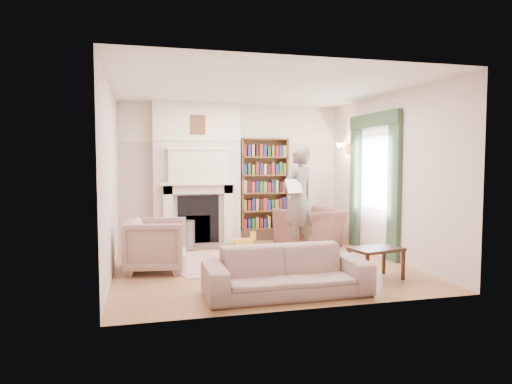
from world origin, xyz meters
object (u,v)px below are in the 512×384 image
object	(u,v)px
armchair_left	(156,245)
rocking_horse	(244,245)
sofa	(287,271)
paraffin_heater	(188,235)
coffee_table	(376,263)
armchair_reading	(310,228)
man_reading	(298,200)
bookcase	(264,184)

from	to	relation	value
armchair_left	rocking_horse	xyz separation A→B (m)	(1.49, 0.62, -0.18)
sofa	paraffin_heater	world-z (taller)	sofa
rocking_horse	coffee_table	bearing A→B (deg)	-54.14
paraffin_heater	armchair_reading	bearing A→B (deg)	-5.90
sofa	man_reading	xyz separation A→B (m)	(0.98, 2.34, 0.67)
armchair_reading	man_reading	size ratio (longest dim) A/B	0.58
paraffin_heater	rocking_horse	size ratio (longest dim) A/B	1.12
rocking_horse	sofa	bearing A→B (deg)	-91.72
rocking_horse	paraffin_heater	bearing A→B (deg)	130.48
armchair_reading	paraffin_heater	bearing A→B (deg)	-23.22
man_reading	coffee_table	distance (m)	2.13
armchair_reading	rocking_horse	xyz separation A→B (m)	(-1.46, -0.67, -0.15)
armchair_left	rocking_horse	bearing A→B (deg)	-58.90
man_reading	sofa	bearing A→B (deg)	39.30
armchair_left	sofa	bearing A→B (deg)	-128.76
sofa	bookcase	bearing A→B (deg)	78.94
paraffin_heater	sofa	bearing A→B (deg)	-74.32
sofa	rocking_horse	bearing A→B (deg)	91.02
armchair_reading	coffee_table	distance (m)	2.54
bookcase	paraffin_heater	bearing A→B (deg)	-159.22
armchair_left	coffee_table	size ratio (longest dim) A/B	1.24
bookcase	rocking_horse	world-z (taller)	bookcase
bookcase	man_reading	size ratio (longest dim) A/B	0.96
coffee_table	rocking_horse	bearing A→B (deg)	116.20
sofa	paraffin_heater	bearing A→B (deg)	105.73
armchair_left	man_reading	distance (m)	2.66
armchair_left	bookcase	bearing A→B (deg)	-38.08
armchair_reading	armchair_left	size ratio (longest dim) A/B	1.28
bookcase	paraffin_heater	xyz separation A→B (m)	(-1.64, -0.62, -0.90)
bookcase	armchair_reading	size ratio (longest dim) A/B	1.66
paraffin_heater	bookcase	bearing A→B (deg)	20.78
bookcase	armchair_reading	distance (m)	1.37
man_reading	paraffin_heater	size ratio (longest dim) A/B	3.52
armchair_reading	coffee_table	xyz separation A→B (m)	(0.02, -2.53, -0.14)
armchair_reading	rocking_horse	size ratio (longest dim) A/B	2.26
bookcase	paraffin_heater	size ratio (longest dim) A/B	3.36
rocking_horse	bookcase	bearing A→B (deg)	60.21
bookcase	armchair_reading	bearing A→B (deg)	-51.63
rocking_horse	armchair_left	bearing A→B (deg)	-160.03
man_reading	rocking_horse	size ratio (longest dim) A/B	3.93
armchair_left	coffee_table	bearing A→B (deg)	-104.29
bookcase	man_reading	xyz separation A→B (m)	(0.23, -1.46, -0.21)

